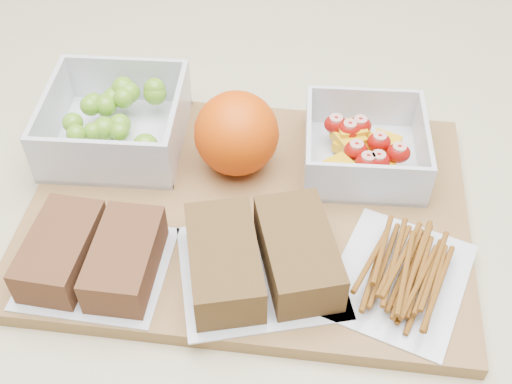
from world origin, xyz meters
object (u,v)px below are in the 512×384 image
fruit_container (364,149)px  grape_container (117,122)px  orange (236,133)px  sandwich_bag_left (93,255)px  cutting_board (248,210)px  sandwich_bag_center (261,258)px  pretzel_bag (402,270)px

fruit_container → grape_container: bearing=176.0°
orange → fruit_container: bearing=5.2°
grape_container → sandwich_bag_left: bearing=-84.8°
cutting_board → sandwich_bag_center: bearing=-74.0°
sandwich_bag_left → sandwich_bag_center: sandwich_bag_center is taller
grape_container → cutting_board: bearing=-30.7°
cutting_board → fruit_container: bearing=33.9°
cutting_board → pretzel_bag: (0.14, -0.08, 0.02)m
grape_container → pretzel_bag: (0.28, -0.16, -0.01)m
sandwich_bag_center → pretzel_bag: (0.12, 0.00, -0.01)m
orange → sandwich_bag_left: size_ratio=0.63×
fruit_container → sandwich_bag_center: (-0.09, -0.15, 0.00)m
grape_container → sandwich_bag_center: grape_container is taller
grape_container → pretzel_bag: grape_container is taller
fruit_container → orange: bearing=-174.8°
cutting_board → pretzel_bag: pretzel_bag is taller
cutting_board → pretzel_bag: size_ratio=2.60×
fruit_container → cutting_board: bearing=-149.3°
orange → sandwich_bag_center: orange is taller
fruit_container → pretzel_bag: 0.15m
grape_container → orange: 0.13m
sandwich_bag_left → pretzel_bag: sandwich_bag_left is taller
sandwich_bag_left → grape_container: bearing=95.2°
grape_container → sandwich_bag_left: size_ratio=1.04×
sandwich_bag_center → fruit_container: bearing=57.2°
orange → pretzel_bag: size_ratio=0.52×
grape_container → fruit_container: 0.26m
pretzel_bag → cutting_board: bearing=150.3°
cutting_board → orange: bearing=108.3°
fruit_container → orange: orange is taller
grape_container → sandwich_bag_center: size_ratio=0.85×
grape_container → orange: (0.13, -0.03, 0.02)m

